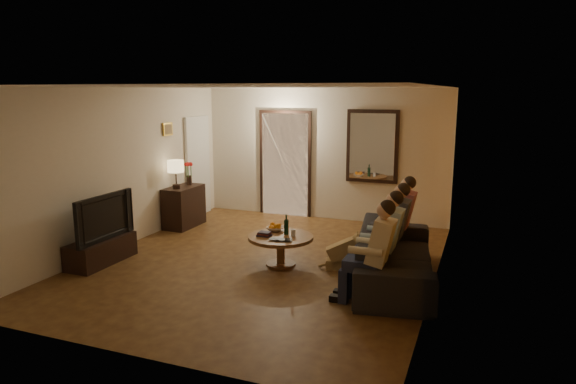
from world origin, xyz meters
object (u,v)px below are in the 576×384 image
at_px(tv, 99,217).
at_px(wine_bottle, 286,224).
at_px(laptop, 280,241).
at_px(sofa, 396,255).
at_px(person_a, 375,257).
at_px(coffee_table, 281,250).
at_px(tv_stand, 101,251).
at_px(table_lamp, 176,174).
at_px(person_d, 400,222).
at_px(person_c, 393,232).
at_px(dresser, 184,207).
at_px(bowl, 275,229).
at_px(dog, 343,250).
at_px(person_b, 385,243).

xyz_separation_m(tv, wine_bottle, (2.60, 0.98, -0.11)).
xyz_separation_m(tv, laptop, (2.65, 0.60, -0.25)).
height_order(sofa, person_a, person_a).
bearing_deg(coffee_table, tv_stand, -161.03).
relative_size(tv_stand, laptop, 3.40).
distance_m(table_lamp, tv_stand, 2.23).
relative_size(person_d, laptop, 3.65).
bearing_deg(table_lamp, laptop, -28.87).
relative_size(person_c, coffee_table, 1.25).
distance_m(dresser, person_d, 4.18).
distance_m(tv, person_a, 4.15).
distance_m(dresser, bowl, 2.65).
height_order(dog, bowl, dog).
height_order(tv, wine_bottle, tv).
relative_size(dresser, laptop, 2.63).
bearing_deg(laptop, tv, -177.57).
bearing_deg(table_lamp, wine_bottle, -22.58).
xyz_separation_m(tv_stand, bowl, (2.37, 1.10, 0.30)).
bearing_deg(laptop, dog, 18.74).
bearing_deg(coffee_table, dresser, 151.22).
relative_size(tv, person_d, 0.98).
xyz_separation_m(person_c, dog, (-0.68, -0.11, -0.32)).
height_order(dresser, laptop, dresser).
relative_size(dresser, coffee_table, 0.90).
relative_size(coffee_table, wine_bottle, 3.11).
height_order(dresser, person_d, person_d).
height_order(tv, person_a, person_a).
distance_m(sofa, coffee_table, 1.70).
height_order(dresser, coffee_table, dresser).
xyz_separation_m(person_b, person_c, (0.00, 0.60, 0.00)).
bearing_deg(dog, table_lamp, 147.05).
bearing_deg(dresser, dog, -19.65).
bearing_deg(bowl, sofa, -7.26).
bearing_deg(dog, coffee_table, 173.85).
height_order(dog, coffee_table, dog).
relative_size(person_b, bowl, 4.63).
bearing_deg(tv_stand, table_lamp, 90.00).
relative_size(coffee_table, laptop, 2.93).
distance_m(person_a, coffee_table, 1.87).
bearing_deg(dresser, coffee_table, -28.78).
bearing_deg(person_b, bowl, 163.09).
height_order(tv_stand, person_a, person_a).
bearing_deg(person_c, bowl, -178.01).
bearing_deg(tv, bowl, -65.18).
relative_size(dog, bowl, 2.16).
xyz_separation_m(person_b, coffee_table, (-1.59, 0.32, -0.38)).
distance_m(dresser, sofa, 4.48).
relative_size(person_c, person_d, 1.00).
xyz_separation_m(tv, person_d, (4.14, 1.76, -0.11)).
xyz_separation_m(tv_stand, person_a, (4.14, -0.04, 0.41)).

